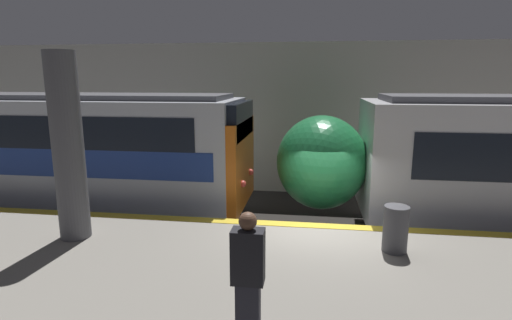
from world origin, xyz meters
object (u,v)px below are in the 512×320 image
object	(u,v)px
person_waiting	(248,275)
trash_bin	(395,229)
support_pillar_near	(68,148)
train_boxy	(1,155)

from	to	relation	value
person_waiting	trash_bin	distance (m)	3.64
support_pillar_near	train_boxy	world-z (taller)	support_pillar_near
support_pillar_near	trash_bin	xyz separation A→B (m)	(6.12, 0.18, -1.37)
person_waiting	trash_bin	bearing A→B (deg)	51.94
train_boxy	person_waiting	bearing A→B (deg)	-36.79
support_pillar_near	person_waiting	bearing A→B (deg)	-34.45
support_pillar_near	person_waiting	xyz separation A→B (m)	(3.89, -2.67, -0.95)
support_pillar_near	trash_bin	world-z (taller)	support_pillar_near
person_waiting	trash_bin	xyz separation A→B (m)	(2.23, 2.85, -0.42)
support_pillar_near	train_boxy	distance (m)	6.17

